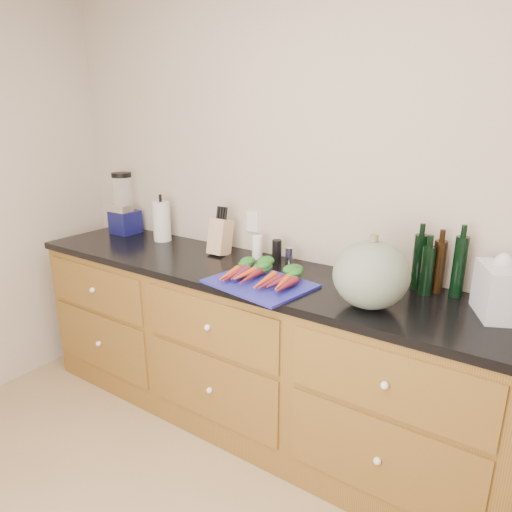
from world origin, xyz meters
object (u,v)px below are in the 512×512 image
Objects in this scene: carrots at (265,275)px; tomato_box at (356,273)px; squash at (371,275)px; cutting_board at (260,284)px; blender_appliance at (124,207)px; knife_block at (220,237)px; paper_towel at (162,221)px.

tomato_box is (0.36, 0.28, -0.00)m from carrots.
squash is (0.53, 0.00, 0.11)m from carrots.
squash is (0.53, 0.05, 0.14)m from cutting_board.
blender_appliance reaches higher than knife_block.
blender_appliance is (-1.34, 0.27, 0.15)m from carrots.
knife_block is 1.40× the size of tomato_box.
blender_appliance reaches higher than squash.
tomato_box is at bearing 38.36° from carrots.
squash is 1.89m from blender_appliance.
squash is 1.04m from knife_block.
knife_block is at bearing 165.94° from squash.
blender_appliance reaches higher than tomato_box.
paper_towel is 1.71× the size of tomato_box.
blender_appliance is 2.79× the size of tomato_box.
cutting_board is at bearing -18.10° from paper_towel.
squash is at bearing 0.06° from carrots.
carrots is at bearing -27.93° from knife_block.
knife_block reaches higher than tomato_box.
squash reaches higher than paper_towel.
blender_appliance is (-1.87, 0.27, 0.04)m from squash.
tomato_box is at bearing 121.54° from squash.
cutting_board is 3.20× the size of tomato_box.
knife_block is 0.84m from tomato_box.
knife_block is (-0.48, 0.30, 0.10)m from cutting_board.
blender_appliance is at bearing 168.49° from carrots.
cutting_board is 1.87× the size of paper_towel.
squash reaches higher than cutting_board.
cutting_board is 1.48× the size of squash.
carrots is 1.37m from blender_appliance.
blender_appliance is at bearing -179.59° from tomato_box.
paper_towel is 1.23× the size of knife_block.
squash reaches higher than knife_block.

